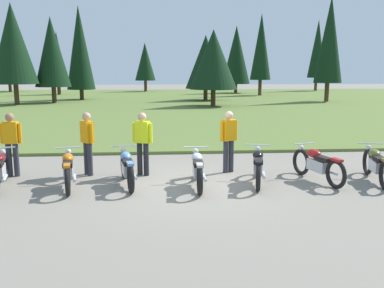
{
  "coord_description": "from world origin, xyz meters",
  "views": [
    {
      "loc": [
        -0.8,
        -9.83,
        2.76
      ],
      "look_at": [
        0.0,
        0.6,
        0.9
      ],
      "focal_mm": 39.15,
      "sensor_mm": 36.0,
      "label": 1
    }
  ],
  "objects_px": {
    "motorcycle_black": "(258,166)",
    "rider_with_back_turned": "(229,138)",
    "motorcycle_silver": "(198,169)",
    "motorcycle_sky_blue": "(127,167)",
    "rider_in_hivis_vest": "(143,140)",
    "rider_checking_bike": "(11,141)",
    "motorcycle_red": "(317,164)",
    "motorcycle_maroon": "(0,170)",
    "motorcycle_orange": "(68,169)",
    "motorcycle_olive": "(376,164)",
    "rider_near_row_end": "(87,140)"
  },
  "relations": [
    {
      "from": "motorcycle_sky_blue",
      "to": "rider_with_back_turned",
      "type": "height_order",
      "value": "rider_with_back_turned"
    },
    {
      "from": "motorcycle_sky_blue",
      "to": "rider_with_back_turned",
      "type": "bearing_deg",
      "value": 22.66
    },
    {
      "from": "motorcycle_silver",
      "to": "motorcycle_olive",
      "type": "distance_m",
      "value": 4.49
    },
    {
      "from": "motorcycle_sky_blue",
      "to": "motorcycle_black",
      "type": "xyz_separation_m",
      "value": [
        3.19,
        -0.08,
        0.0
      ]
    },
    {
      "from": "motorcycle_sky_blue",
      "to": "motorcycle_olive",
      "type": "xyz_separation_m",
      "value": [
        6.17,
        -0.12,
        0.0
      ]
    },
    {
      "from": "motorcycle_olive",
      "to": "rider_checking_bike",
      "type": "xyz_separation_m",
      "value": [
        -9.22,
        1.21,
        0.51
      ]
    },
    {
      "from": "motorcycle_maroon",
      "to": "rider_checking_bike",
      "type": "xyz_separation_m",
      "value": [
        -0.07,
        1.09,
        0.51
      ]
    },
    {
      "from": "motorcycle_black",
      "to": "motorcycle_maroon",
      "type": "bearing_deg",
      "value": 179.17
    },
    {
      "from": "motorcycle_silver",
      "to": "motorcycle_black",
      "type": "bearing_deg",
      "value": 6.83
    },
    {
      "from": "motorcycle_red",
      "to": "motorcycle_maroon",
      "type": "bearing_deg",
      "value": -179.97
    },
    {
      "from": "motorcycle_orange",
      "to": "rider_in_hivis_vest",
      "type": "relative_size",
      "value": 1.25
    },
    {
      "from": "rider_near_row_end",
      "to": "rider_checking_bike",
      "type": "bearing_deg",
      "value": 179.76
    },
    {
      "from": "motorcycle_red",
      "to": "motorcycle_sky_blue",
      "type": "bearing_deg",
      "value": -179.89
    },
    {
      "from": "rider_in_hivis_vest",
      "to": "motorcycle_silver",
      "type": "bearing_deg",
      "value": -41.9
    },
    {
      "from": "motorcycle_sky_blue",
      "to": "rider_in_hivis_vest",
      "type": "bearing_deg",
      "value": 69.62
    },
    {
      "from": "motorcycle_orange",
      "to": "motorcycle_black",
      "type": "bearing_deg",
      "value": 0.12
    },
    {
      "from": "motorcycle_silver",
      "to": "rider_near_row_end",
      "type": "distance_m",
      "value": 3.14
    },
    {
      "from": "motorcycle_maroon",
      "to": "rider_with_back_turned",
      "type": "bearing_deg",
      "value": 11.07
    },
    {
      "from": "rider_with_back_turned",
      "to": "motorcycle_olive",
      "type": "bearing_deg",
      "value": -19.25
    },
    {
      "from": "motorcycle_maroon",
      "to": "motorcycle_silver",
      "type": "bearing_deg",
      "value": -3.31
    },
    {
      "from": "motorcycle_sky_blue",
      "to": "motorcycle_red",
      "type": "bearing_deg",
      "value": 0.11
    },
    {
      "from": "motorcycle_sky_blue",
      "to": "motorcycle_silver",
      "type": "xyz_separation_m",
      "value": [
        1.69,
        -0.26,
        0.0
      ]
    },
    {
      "from": "motorcycle_maroon",
      "to": "motorcycle_sky_blue",
      "type": "height_order",
      "value": "same"
    },
    {
      "from": "motorcycle_olive",
      "to": "rider_near_row_end",
      "type": "height_order",
      "value": "rider_near_row_end"
    },
    {
      "from": "rider_checking_bike",
      "to": "motorcycle_orange",
      "type": "bearing_deg",
      "value": -35.28
    },
    {
      "from": "motorcycle_red",
      "to": "rider_in_hivis_vest",
      "type": "height_order",
      "value": "rider_in_hivis_vest"
    },
    {
      "from": "motorcycle_sky_blue",
      "to": "rider_in_hivis_vest",
      "type": "relative_size",
      "value": 1.25
    },
    {
      "from": "rider_with_back_turned",
      "to": "motorcycle_orange",
      "type": "bearing_deg",
      "value": -163.37
    },
    {
      "from": "rider_checking_bike",
      "to": "motorcycle_sky_blue",
      "type": "bearing_deg",
      "value": -19.75
    },
    {
      "from": "motorcycle_black",
      "to": "rider_in_hivis_vest",
      "type": "distance_m",
      "value": 3.06
    },
    {
      "from": "motorcycle_orange",
      "to": "rider_with_back_turned",
      "type": "height_order",
      "value": "rider_with_back_turned"
    },
    {
      "from": "motorcycle_maroon",
      "to": "rider_checking_bike",
      "type": "bearing_deg",
      "value": 93.51
    },
    {
      "from": "motorcycle_sky_blue",
      "to": "rider_in_hivis_vest",
      "type": "xyz_separation_m",
      "value": [
        0.35,
        0.94,
        0.51
      ]
    },
    {
      "from": "motorcycle_silver",
      "to": "motorcycle_black",
      "type": "distance_m",
      "value": 1.51
    },
    {
      "from": "motorcycle_olive",
      "to": "rider_with_back_turned",
      "type": "relative_size",
      "value": 1.24
    },
    {
      "from": "motorcycle_black",
      "to": "motorcycle_red",
      "type": "bearing_deg",
      "value": 3.49
    },
    {
      "from": "motorcycle_olive",
      "to": "rider_in_hivis_vest",
      "type": "relative_size",
      "value": 1.24
    },
    {
      "from": "motorcycle_maroon",
      "to": "motorcycle_sky_blue",
      "type": "xyz_separation_m",
      "value": [
        2.98,
        -0.01,
        0.0
      ]
    },
    {
      "from": "motorcycle_red",
      "to": "rider_checking_bike",
      "type": "bearing_deg",
      "value": 172.05
    },
    {
      "from": "motorcycle_orange",
      "to": "rider_near_row_end",
      "type": "distance_m",
      "value": 1.31
    },
    {
      "from": "motorcycle_maroon",
      "to": "motorcycle_orange",
      "type": "bearing_deg",
      "value": -3.52
    },
    {
      "from": "motorcycle_orange",
      "to": "rider_in_hivis_vest",
      "type": "height_order",
      "value": "rider_in_hivis_vest"
    },
    {
      "from": "motorcycle_red",
      "to": "rider_checking_bike",
      "type": "distance_m",
      "value": 7.85
    },
    {
      "from": "motorcycle_maroon",
      "to": "motorcycle_black",
      "type": "xyz_separation_m",
      "value": [
        6.17,
        -0.09,
        0.0
      ]
    },
    {
      "from": "motorcycle_sky_blue",
      "to": "motorcycle_olive",
      "type": "relative_size",
      "value": 1.0
    },
    {
      "from": "motorcycle_maroon",
      "to": "rider_in_hivis_vest",
      "type": "bearing_deg",
      "value": 15.67
    },
    {
      "from": "motorcycle_red",
      "to": "rider_in_hivis_vest",
      "type": "bearing_deg",
      "value": 167.98
    },
    {
      "from": "motorcycle_black",
      "to": "rider_with_back_turned",
      "type": "distance_m",
      "value": 1.4
    },
    {
      "from": "motorcycle_silver",
      "to": "motorcycle_olive",
      "type": "bearing_deg",
      "value": 1.83
    },
    {
      "from": "motorcycle_orange",
      "to": "motorcycle_silver",
      "type": "relative_size",
      "value": 0.99
    }
  ]
}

